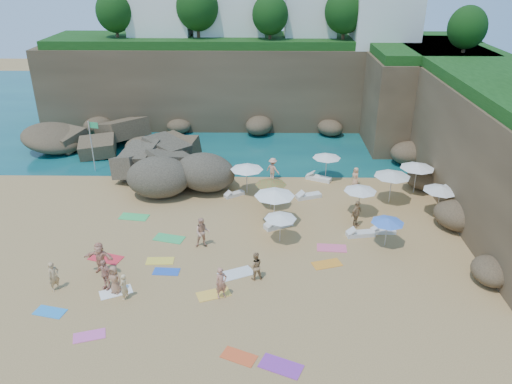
{
  "coord_description": "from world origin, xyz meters",
  "views": [
    {
      "loc": [
        2.5,
        -26.66,
        16.13
      ],
      "look_at": [
        2.0,
        3.0,
        2.0
      ],
      "focal_mm": 35.0,
      "sensor_mm": 36.0,
      "label": 1
    }
  ],
  "objects_px": {
    "rock_outcrop": "(172,181)",
    "flag_pole": "(92,139)",
    "person_stand_2": "(273,169)",
    "parasol_2": "(392,174)",
    "lounger_0": "(234,194)",
    "person_stand_0": "(54,276)",
    "parasol_0": "(327,156)",
    "parasol_1": "(247,167)",
    "person_stand_6": "(124,287)",
    "person_stand_3": "(356,214)",
    "person_stand_1": "(255,266)",
    "person_stand_5": "(198,166)",
    "person_stand_4": "(356,176)"
  },
  "relations": [
    {
      "from": "parasol_1",
      "to": "person_stand_1",
      "type": "xyz_separation_m",
      "value": [
        0.82,
        -10.91,
        -1.28
      ]
    },
    {
      "from": "flag_pole",
      "to": "person_stand_5",
      "type": "distance_m",
      "value": 8.84
    },
    {
      "from": "rock_outcrop",
      "to": "parasol_0",
      "type": "relative_size",
      "value": 3.67
    },
    {
      "from": "parasol_0",
      "to": "parasol_2",
      "type": "xyz_separation_m",
      "value": [
        4.13,
        -4.13,
        0.29
      ]
    },
    {
      "from": "parasol_1",
      "to": "person_stand_0",
      "type": "distance_m",
      "value": 15.59
    },
    {
      "from": "parasol_2",
      "to": "person_stand_5",
      "type": "bearing_deg",
      "value": 162.96
    },
    {
      "from": "parasol_2",
      "to": "person_stand_2",
      "type": "bearing_deg",
      "value": 155.07
    },
    {
      "from": "parasol_1",
      "to": "person_stand_6",
      "type": "bearing_deg",
      "value": -114.77
    },
    {
      "from": "parasol_0",
      "to": "person_stand_3",
      "type": "distance_m",
      "value": 7.85
    },
    {
      "from": "person_stand_1",
      "to": "rock_outcrop",
      "type": "bearing_deg",
      "value": -72.29
    },
    {
      "from": "parasol_0",
      "to": "flag_pole",
      "type": "bearing_deg",
      "value": 175.96
    },
    {
      "from": "person_stand_0",
      "to": "person_stand_2",
      "type": "xyz_separation_m",
      "value": [
        11.73,
        14.62,
        0.06
      ]
    },
    {
      "from": "person_stand_4",
      "to": "person_stand_2",
      "type": "bearing_deg",
      "value": -125.06
    },
    {
      "from": "parasol_1",
      "to": "person_stand_5",
      "type": "bearing_deg",
      "value": 142.58
    },
    {
      "from": "rock_outcrop",
      "to": "flag_pole",
      "type": "distance_m",
      "value": 7.39
    },
    {
      "from": "person_stand_2",
      "to": "person_stand_3",
      "type": "distance_m",
      "value": 9.16
    },
    {
      "from": "rock_outcrop",
      "to": "parasol_0",
      "type": "height_order",
      "value": "parasol_0"
    },
    {
      "from": "person_stand_0",
      "to": "person_stand_6",
      "type": "relative_size",
      "value": 1.13
    },
    {
      "from": "person_stand_1",
      "to": "person_stand_6",
      "type": "relative_size",
      "value": 1.11
    },
    {
      "from": "rock_outcrop",
      "to": "flag_pole",
      "type": "bearing_deg",
      "value": 162.25
    },
    {
      "from": "person_stand_0",
      "to": "person_stand_6",
      "type": "height_order",
      "value": "person_stand_0"
    },
    {
      "from": "person_stand_0",
      "to": "lounger_0",
      "type": "bearing_deg",
      "value": -0.67
    },
    {
      "from": "person_stand_4",
      "to": "parasol_0",
      "type": "bearing_deg",
      "value": -146.28
    },
    {
      "from": "rock_outcrop",
      "to": "person_stand_6",
      "type": "xyz_separation_m",
      "value": [
        0.12,
        -14.82,
        0.74
      ]
    },
    {
      "from": "flag_pole",
      "to": "parasol_1",
      "type": "xyz_separation_m",
      "value": [
        12.57,
        -4.13,
        -0.6
      ]
    },
    {
      "from": "person_stand_5",
      "to": "person_stand_6",
      "type": "height_order",
      "value": "person_stand_5"
    },
    {
      "from": "rock_outcrop",
      "to": "parasol_2",
      "type": "distance_m",
      "value": 16.8
    },
    {
      "from": "flag_pole",
      "to": "person_stand_3",
      "type": "height_order",
      "value": "flag_pole"
    },
    {
      "from": "person_stand_0",
      "to": "person_stand_2",
      "type": "distance_m",
      "value": 18.74
    },
    {
      "from": "lounger_0",
      "to": "person_stand_4",
      "type": "height_order",
      "value": "person_stand_4"
    },
    {
      "from": "lounger_0",
      "to": "person_stand_0",
      "type": "xyz_separation_m",
      "value": [
        -8.86,
        -11.57,
        0.72
      ]
    },
    {
      "from": "flag_pole",
      "to": "person_stand_3",
      "type": "relative_size",
      "value": 2.32
    },
    {
      "from": "rock_outcrop",
      "to": "person_stand_2",
      "type": "relative_size",
      "value": 4.52
    },
    {
      "from": "parasol_1",
      "to": "lounger_0",
      "type": "xyz_separation_m",
      "value": [
        -0.92,
        -0.5,
        -1.99
      ]
    },
    {
      "from": "rock_outcrop",
      "to": "person_stand_5",
      "type": "distance_m",
      "value": 2.46
    },
    {
      "from": "person_stand_1",
      "to": "person_stand_2",
      "type": "bearing_deg",
      "value": -104.94
    },
    {
      "from": "person_stand_3",
      "to": "person_stand_4",
      "type": "xyz_separation_m",
      "value": [
        1.02,
        6.46,
        -0.18
      ]
    },
    {
      "from": "lounger_0",
      "to": "person_stand_0",
      "type": "height_order",
      "value": "person_stand_0"
    },
    {
      "from": "flag_pole",
      "to": "person_stand_1",
      "type": "height_order",
      "value": "flag_pole"
    },
    {
      "from": "person_stand_2",
      "to": "parasol_2",
      "type": "bearing_deg",
      "value": -168.67
    },
    {
      "from": "flag_pole",
      "to": "parasol_0",
      "type": "relative_size",
      "value": 1.9
    },
    {
      "from": "person_stand_6",
      "to": "person_stand_5",
      "type": "bearing_deg",
      "value": -168.76
    },
    {
      "from": "parasol_1",
      "to": "person_stand_0",
      "type": "relative_size",
      "value": 1.44
    },
    {
      "from": "rock_outcrop",
      "to": "parasol_2",
      "type": "xyz_separation_m",
      "value": [
        16.31,
        -3.36,
        2.22
      ]
    },
    {
      "from": "parasol_0",
      "to": "parasol_1",
      "type": "height_order",
      "value": "parasol_1"
    },
    {
      "from": "parasol_1",
      "to": "parasol_2",
      "type": "relative_size",
      "value": 0.95
    },
    {
      "from": "person_stand_0",
      "to": "person_stand_3",
      "type": "xyz_separation_m",
      "value": [
        17.07,
        7.18,
        0.07
      ]
    },
    {
      "from": "parasol_0",
      "to": "parasol_1",
      "type": "xyz_separation_m",
      "value": [
        -6.16,
        -2.8,
        0.17
      ]
    },
    {
      "from": "person_stand_0",
      "to": "person_stand_1",
      "type": "height_order",
      "value": "person_stand_0"
    },
    {
      "from": "lounger_0",
      "to": "person_stand_6",
      "type": "xyz_separation_m",
      "value": [
        -4.98,
        -12.29,
        0.62
      ]
    }
  ]
}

